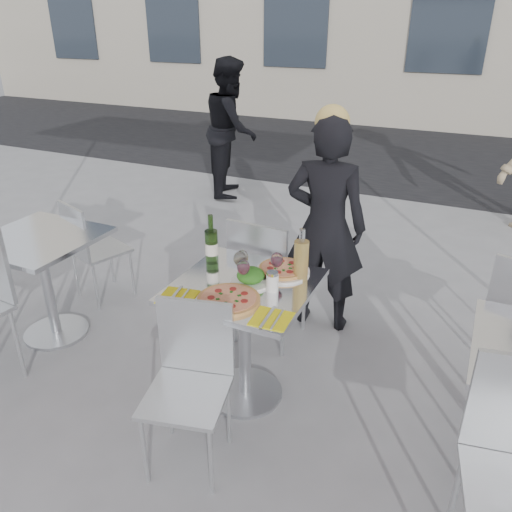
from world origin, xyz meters
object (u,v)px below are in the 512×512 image
at_px(napkin_right, 271,318).
at_px(wineglass_red_a, 243,268).
at_px(napkin_left, 178,297).
at_px(chair_near, 191,372).
at_px(woman_diner, 326,227).
at_px(chair_far, 264,273).
at_px(pedestrian_a, 231,128).
at_px(pizza_near, 229,299).
at_px(salad_plate, 251,277).
at_px(side_table_left, 43,266).
at_px(wineglass_red_b, 277,261).
at_px(carafe, 301,259).
at_px(wineglass_white_b, 242,258).
at_px(wineglass_white_a, 240,260).
at_px(side_chair_lfar, 89,244).
at_px(main_table, 245,317).
at_px(wine_bottle, 212,245).
at_px(sugar_shaker, 272,281).
at_px(pizza_far, 283,270).

bearing_deg(napkin_right, wineglass_red_a, 135.09).
relative_size(wineglass_red_a, napkin_left, 0.75).
height_order(chair_near, woman_diner, woman_diner).
distance_m(chair_far, pedestrian_a, 3.31).
distance_m(woman_diner, napkin_right, 1.21).
xyz_separation_m(pizza_near, salad_plate, (0.02, 0.22, 0.03)).
xyz_separation_m(side_table_left, wineglass_red_b, (1.63, 0.13, 0.32)).
xyz_separation_m(chair_near, pedestrian_a, (-1.78, 3.84, 0.33)).
distance_m(pedestrian_a, carafe, 3.79).
bearing_deg(wineglass_white_b, pizza_near, -78.07).
height_order(pizza_near, carafe, carafe).
relative_size(pizza_near, napkin_right, 1.59).
bearing_deg(pizza_near, wineglass_white_a, 103.77).
bearing_deg(side_table_left, wineglass_red_b, 4.39).
height_order(pedestrian_a, wineglass_white_a, pedestrian_a).
xyz_separation_m(wineglass_white_a, wineglass_white_b, (0.00, 0.02, 0.00)).
xyz_separation_m(salad_plate, wineglass_white_a, (-0.08, 0.03, 0.07)).
distance_m(chair_far, wineglass_white_b, 0.57).
bearing_deg(chair_far, pedestrian_a, -55.68).
distance_m(chair_near, salad_plate, 0.59).
xyz_separation_m(side_chair_lfar, napkin_right, (1.84, -0.76, 0.27)).
bearing_deg(main_table, napkin_right, -43.28).
distance_m(carafe, napkin_right, 0.46).
bearing_deg(side_chair_lfar, pizza_near, 175.88).
bearing_deg(wine_bottle, side_chair_lfar, 164.78).
distance_m(side_table_left, wineglass_red_a, 1.54).
bearing_deg(wine_bottle, sugar_shaker, -18.90).
height_order(pizza_near, wineglass_white_a, wineglass_white_a).
distance_m(chair_far, carafe, 0.60).
bearing_deg(pedestrian_a, main_table, -173.29).
bearing_deg(wineglass_red_b, woman_diner, 89.09).
bearing_deg(pizza_near, chair_near, -102.22).
bearing_deg(main_table, wineglass_red_b, 43.04).
xyz_separation_m(salad_plate, wineglass_white_b, (-0.07, 0.05, 0.07)).
bearing_deg(wineglass_white_a, wine_bottle, 156.83).
height_order(chair_far, wineglass_white_a, chair_far).
relative_size(pizza_near, wineglass_red_b, 2.03).
relative_size(wineglass_white_b, wineglass_red_a, 1.00).
xyz_separation_m(side_chair_lfar, salad_plate, (1.59, -0.47, 0.30)).
height_order(side_chair_lfar, carafe, carafe).
bearing_deg(wineglass_white_a, salad_plate, -18.54).
distance_m(pedestrian_a, wineglass_red_b, 3.78).
height_order(carafe, wineglass_red_a, carafe).
bearing_deg(chair_far, carafe, 139.94).
relative_size(carafe, wineglass_white_a, 1.84).
bearing_deg(napkin_left, pizza_far, 41.61).
relative_size(pedestrian_a, carafe, 5.68).
bearing_deg(pizza_near, chair_far, 100.15).
relative_size(main_table, pizza_near, 2.35).
xyz_separation_m(chair_near, salad_plate, (0.08, 0.51, 0.29)).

